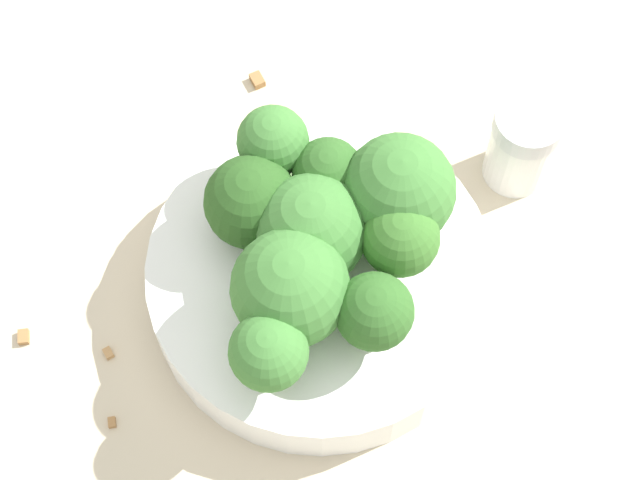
{
  "coord_description": "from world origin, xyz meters",
  "views": [
    {
      "loc": [
        0.13,
        0.19,
        0.55
      ],
      "look_at": [
        0.0,
        0.0,
        0.07
      ],
      "focal_mm": 60.0,
      "sensor_mm": 36.0,
      "label": 1
    }
  ],
  "objects": [
    {
      "name": "broccoli_floret_8",
      "position": [
        0.0,
        0.05,
        0.07
      ],
      "size": [
        0.04,
        0.04,
        0.05
      ],
      "color": "#7A9E5B",
      "rests_on": "bowl"
    },
    {
      "name": "almond_crumb_3",
      "position": [
        0.12,
        -0.03,
        0.0
      ],
      "size": [
        0.0,
        0.01,
        0.01
      ],
      "primitive_type": "cube",
      "rotation": [
        0.0,
        0.0,
        1.5
      ],
      "color": "#AD7F4C",
      "rests_on": "ground_plane"
    },
    {
      "name": "almond_crumb_2",
      "position": [
        -0.05,
        -0.14,
        0.0
      ],
      "size": [
        0.01,
        0.01,
        0.01
      ],
      "primitive_type": "cube",
      "rotation": [
        0.0,
        0.0,
        4.58
      ],
      "color": "olive",
      "rests_on": "ground_plane"
    },
    {
      "name": "bowl",
      "position": [
        0.0,
        0.0,
        0.02
      ],
      "size": [
        0.19,
        0.19,
        0.04
      ],
      "primitive_type": "cylinder",
      "color": "white",
      "rests_on": "ground_plane"
    },
    {
      "name": "almond_crumb_1",
      "position": [
        0.13,
        -0.0,
        0.0
      ],
      "size": [
        0.01,
        0.01,
        0.01
      ],
      "primitive_type": "cube",
      "rotation": [
        0.0,
        0.0,
        4.29
      ],
      "color": "olive",
      "rests_on": "ground_plane"
    },
    {
      "name": "broccoli_floret_0",
      "position": [
        0.0,
        -0.01,
        0.06
      ],
      "size": [
        0.06,
        0.06,
        0.06
      ],
      "color": "#8EB770",
      "rests_on": "bowl"
    },
    {
      "name": "broccoli_floret_1",
      "position": [
        0.03,
        0.01,
        0.07
      ],
      "size": [
        0.06,
        0.06,
        0.06
      ],
      "color": "#84AD66",
      "rests_on": "bowl"
    },
    {
      "name": "broccoli_floret_2",
      "position": [
        -0.03,
        0.02,
        0.07
      ],
      "size": [
        0.04,
        0.04,
        0.05
      ],
      "color": "#7A9E5B",
      "rests_on": "bowl"
    },
    {
      "name": "broccoli_floret_6",
      "position": [
        -0.03,
        -0.03,
        0.06
      ],
      "size": [
        0.04,
        0.04,
        0.05
      ],
      "color": "#8EB770",
      "rests_on": "bowl"
    },
    {
      "name": "almond_crumb_0",
      "position": [
        0.15,
        -0.07,
        0.0
      ],
      "size": [
        0.01,
        0.01,
        0.01
      ],
      "primitive_type": "cube",
      "rotation": [
        0.0,
        0.0,
        4.24
      ],
      "color": "olive",
      "rests_on": "ground_plane"
    },
    {
      "name": "broccoli_floret_5",
      "position": [
        -0.01,
        -0.06,
        0.07
      ],
      "size": [
        0.04,
        0.04,
        0.06
      ],
      "color": "#8EB770",
      "rests_on": "bowl"
    },
    {
      "name": "pepper_shaker",
      "position": [
        -0.14,
        0.0,
        0.03
      ],
      "size": [
        0.04,
        0.04,
        0.06
      ],
      "color": "silver",
      "rests_on": "ground_plane"
    },
    {
      "name": "broccoli_floret_4",
      "position": [
        0.02,
        -0.04,
        0.06
      ],
      "size": [
        0.05,
        0.05,
        0.05
      ],
      "color": "#8EB770",
      "rests_on": "bowl"
    },
    {
      "name": "broccoli_floret_3",
      "position": [
        -0.05,
        -0.0,
        0.07
      ],
      "size": [
        0.06,
        0.06,
        0.06
      ],
      "color": "#7A9E5B",
      "rests_on": "bowl"
    },
    {
      "name": "broccoli_floret_7",
      "position": [
        0.05,
        0.04,
        0.07
      ],
      "size": [
        0.04,
        0.04,
        0.05
      ],
      "color": "#84AD66",
      "rests_on": "bowl"
    },
    {
      "name": "ground_plane",
      "position": [
        0.0,
        0.0,
        0.0
      ],
      "size": [
        3.0,
        3.0,
        0.0
      ],
      "primitive_type": "plane",
      "color": "beige"
    }
  ]
}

